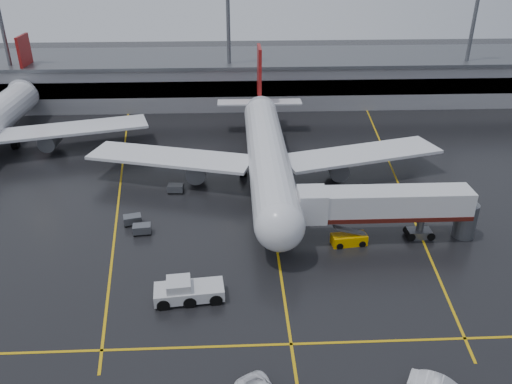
{
  "coord_description": "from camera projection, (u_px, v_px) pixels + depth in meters",
  "views": [
    {
      "loc": [
        -4.35,
        -53.8,
        30.44
      ],
      "look_at": [
        -2.0,
        -2.0,
        4.0
      ],
      "focal_mm": 35.93,
      "sensor_mm": 36.0,
      "label": 1
    }
  ],
  "objects": [
    {
      "name": "baggage_cart_b",
      "position": [
        132.0,
        219.0,
        59.38
      ],
      "size": [
        2.26,
        1.75,
        1.12
      ],
      "color": "#595B60",
      "rests_on": "ground"
    },
    {
      "name": "apron_line_right",
      "position": [
        395.0,
        176.0,
        71.5
      ],
      "size": [
        7.57,
        69.64,
        0.02
      ],
      "primitive_type": "cube",
      "rotation": [
        0.0,
        0.0,
        -0.1
      ],
      "color": "gold",
      "rests_on": "ground"
    },
    {
      "name": "pushback_tractor",
      "position": [
        187.0,
        291.0,
        47.09
      ],
      "size": [
        6.6,
        3.33,
        2.28
      ],
      "color": "silver",
      "rests_on": "ground"
    },
    {
      "name": "apron_line_stop",
      "position": [
        291.0,
        344.0,
        42.3
      ],
      "size": [
        60.0,
        0.25,
        0.02
      ],
      "primitive_type": "cube",
      "color": "gold",
      "rests_on": "ground"
    },
    {
      "name": "light_mast_mid",
      "position": [
        228.0,
        30.0,
        92.48
      ],
      "size": [
        3.0,
        1.2,
        25.45
      ],
      "color": "#595B60",
      "rests_on": "ground"
    },
    {
      "name": "terminal",
      "position": [
        255.0,
        77.0,
        102.57
      ],
      "size": [
        122.0,
        19.0,
        8.6
      ],
      "color": "gray",
      "rests_on": "ground"
    },
    {
      "name": "light_mast_right",
      "position": [
        473.0,
        29.0,
        94.3
      ],
      "size": [
        3.0,
        1.2,
        25.45
      ],
      "color": "#595B60",
      "rests_on": "ground"
    },
    {
      "name": "main_airliner",
      "position": [
        267.0,
        151.0,
        68.6
      ],
      "size": [
        48.8,
        45.6,
        14.1
      ],
      "color": "silver",
      "rests_on": "ground"
    },
    {
      "name": "jet_bridge",
      "position": [
        386.0,
        207.0,
        55.24
      ],
      "size": [
        19.9,
        3.4,
        6.05
      ],
      "color": "silver",
      "rests_on": "ground"
    },
    {
      "name": "ground",
      "position": [
        272.0,
        214.0,
        61.88
      ],
      "size": [
        220.0,
        220.0,
        0.0
      ],
      "primitive_type": "plane",
      "color": "black",
      "rests_on": "ground"
    },
    {
      "name": "apron_line_centre",
      "position": [
        272.0,
        214.0,
        61.88
      ],
      "size": [
        0.25,
        90.0,
        0.02
      ],
      "primitive_type": "cube",
      "color": "gold",
      "rests_on": "ground"
    },
    {
      "name": "belt_loader",
      "position": [
        349.0,
        239.0,
        55.61
      ],
      "size": [
        3.97,
        2.19,
        2.4
      ],
      "color": "#E39C01",
      "rests_on": "ground"
    },
    {
      "name": "apron_line_left",
      "position": [
        121.0,
        181.0,
        69.97
      ],
      "size": [
        9.99,
        69.35,
        0.02
      ],
      "primitive_type": "cube",
      "rotation": [
        0.0,
        0.0,
        0.14
      ],
      "color": "gold",
      "rests_on": "ground"
    },
    {
      "name": "light_mast_left",
      "position": [
        3.0,
        32.0,
        90.86
      ],
      "size": [
        3.0,
        1.2,
        25.45
      ],
      "color": "#595B60",
      "rests_on": "ground"
    },
    {
      "name": "baggage_cart_c",
      "position": [
        176.0,
        188.0,
        66.63
      ],
      "size": [
        2.09,
        1.44,
        1.12
      ],
      "color": "#595B60",
      "rests_on": "ground"
    },
    {
      "name": "baggage_cart_a",
      "position": [
        142.0,
        229.0,
        57.52
      ],
      "size": [
        2.13,
        1.52,
        1.12
      ],
      "color": "#595B60",
      "rests_on": "ground"
    }
  ]
}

